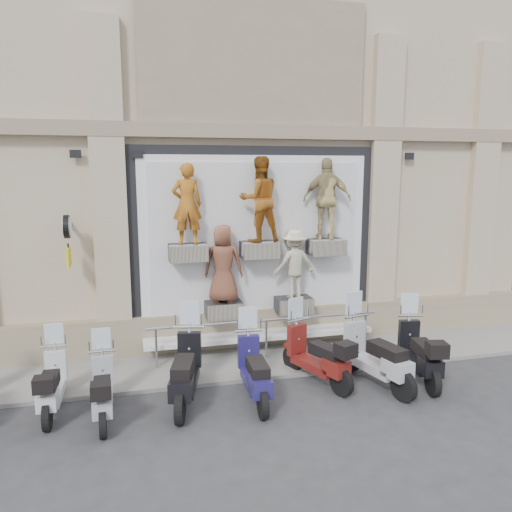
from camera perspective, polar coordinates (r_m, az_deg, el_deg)
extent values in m
plane|color=#313134|center=(9.18, 4.62, -16.33)|extent=(90.00, 90.00, 0.00)
cube|color=gray|center=(11.00, 1.03, -11.49)|extent=(16.00, 2.20, 0.08)
cube|color=black|center=(11.20, -0.09, 1.42)|extent=(5.60, 0.10, 4.30)
cube|color=white|center=(11.14, -0.01, 1.38)|extent=(5.10, 0.06, 3.90)
cube|color=white|center=(11.10, 0.04, 1.35)|extent=(4.70, 0.04, 3.60)
cube|color=white|center=(11.28, 0.43, -8.88)|extent=(5.10, 0.75, 0.10)
cube|color=#28282B|center=(10.58, -7.77, 0.42)|extent=(0.80, 0.50, 0.35)
imported|color=#C56F1C|center=(10.46, -7.90, 5.91)|extent=(0.62, 0.42, 1.68)
cube|color=#28282B|center=(10.85, 0.39, 0.75)|extent=(0.80, 0.50, 0.35)
imported|color=brown|center=(10.74, 0.39, 6.48)|extent=(0.95, 0.78, 1.82)
cube|color=#28282B|center=(11.34, 7.99, 1.05)|extent=(0.80, 0.50, 0.35)
imported|color=tan|center=(11.23, 8.12, 6.48)|extent=(1.13, 0.69, 1.80)
cube|color=#28282B|center=(10.97, -3.69, -6.14)|extent=(0.80, 0.50, 0.35)
imported|color=brown|center=(10.73, -3.75, -0.89)|extent=(0.94, 0.75, 1.69)
cube|color=#28282B|center=(11.36, 4.31, -5.58)|extent=(0.80, 0.50, 0.35)
imported|color=beige|center=(11.14, 4.37, -0.88)|extent=(1.06, 0.68, 1.54)
cube|color=black|center=(10.63, -20.64, 3.32)|extent=(0.06, 0.56, 0.06)
cylinder|color=black|center=(10.36, -20.80, 3.16)|extent=(0.10, 0.46, 0.46)
cube|color=yellow|center=(10.44, -20.60, -0.11)|extent=(0.04, 0.50, 0.38)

